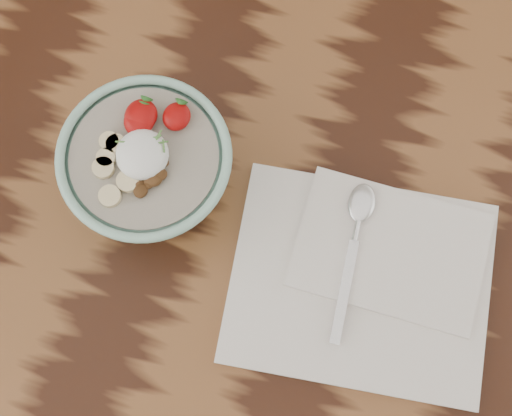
{
  "coord_description": "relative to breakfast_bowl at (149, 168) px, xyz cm",
  "views": [
    {
      "loc": [
        -3.22,
        -22.74,
        152.98
      ],
      "look_at": [
        -8.9,
        -5.0,
        85.74
      ],
      "focal_mm": 50.0,
      "sensor_mm": 36.0,
      "label": 1
    }
  ],
  "objects": [
    {
      "name": "napkin",
      "position": [
        25.67,
        -3.0,
        -5.44
      ],
      "size": [
        30.72,
        26.05,
        1.73
      ],
      "rotation": [
        0.0,
        0.0,
        0.13
      ],
      "color": "white",
      "rests_on": "table"
    },
    {
      "name": "table",
      "position": [
        21.52,
        3.02,
        -15.46
      ],
      "size": [
        160.0,
        90.0,
        75.0
      ],
      "color": "black",
      "rests_on": "ground"
    },
    {
      "name": "spoon",
      "position": [
        23.1,
        1.87,
        -4.04
      ],
      "size": [
        3.63,
        18.18,
        0.95
      ],
      "rotation": [
        0.0,
        0.0,
        0.09
      ],
      "color": "silver",
      "rests_on": "napkin"
    },
    {
      "name": "breakfast_bowl",
      "position": [
        0.0,
        0.0,
        0.0
      ],
      "size": [
        18.06,
        18.06,
        12.24
      ],
      "rotation": [
        0.0,
        0.0,
        -0.06
      ],
      "color": "#93C6B3",
      "rests_on": "table"
    }
  ]
}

